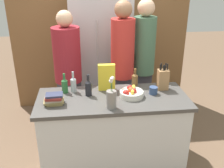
{
  "coord_description": "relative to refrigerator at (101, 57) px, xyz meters",
  "views": [
    {
      "loc": [
        -0.28,
        -2.45,
        2.13
      ],
      "look_at": [
        0.0,
        0.08,
        1.02
      ],
      "focal_mm": 42.0,
      "sensor_mm": 36.0,
      "label": 1
    }
  ],
  "objects": [
    {
      "name": "person_at_sink",
      "position": [
        -0.46,
        -0.63,
        0.03
      ],
      "size": [
        0.34,
        0.34,
        1.71
      ],
      "rotation": [
        0.0,
        0.0,
        0.42
      ],
      "color": "#383842",
      "rests_on": "ground_plane"
    },
    {
      "name": "person_in_red_tee",
      "position": [
        0.52,
        -0.6,
        0.13
      ],
      "size": [
        0.28,
        0.28,
        1.82
      ],
      "rotation": [
        0.0,
        0.0,
        -0.05
      ],
      "color": "#383842",
      "rests_on": "ground_plane"
    },
    {
      "name": "fruit_bowl",
      "position": [
        0.23,
        -1.33,
        0.01
      ],
      "size": [
        0.25,
        0.25,
        0.1
      ],
      "color": "silver",
      "rests_on": "kitchen_island"
    },
    {
      "name": "flower_vase",
      "position": [
        -0.01,
        -1.57,
        0.08
      ],
      "size": [
        0.1,
        0.1,
        0.33
      ],
      "color": "gray",
      "rests_on": "kitchen_island"
    },
    {
      "name": "refrigerator",
      "position": [
        0.0,
        0.0,
        0.0
      ],
      "size": [
        0.87,
        0.62,
        1.86
      ],
      "color": "#B7B7BC",
      "rests_on": "ground_plane"
    },
    {
      "name": "knife_block",
      "position": [
        0.61,
        -1.19,
        0.09
      ],
      "size": [
        0.12,
        0.1,
        0.3
      ],
      "color": "#A87A4C",
      "rests_on": "kitchen_island"
    },
    {
      "name": "book_stack",
      "position": [
        -0.57,
        -1.42,
        0.03
      ],
      "size": [
        0.21,
        0.15,
        0.11
      ],
      "color": "#99844C",
      "rests_on": "kitchen_island"
    },
    {
      "name": "bottle_vinegar",
      "position": [
        0.31,
        -1.08,
        0.06
      ],
      "size": [
        0.07,
        0.07,
        0.22
      ],
      "color": "brown",
      "rests_on": "kitchen_island"
    },
    {
      "name": "person_in_blue",
      "position": [
        0.23,
        -0.7,
        0.12
      ],
      "size": [
        0.29,
        0.29,
        1.82
      ],
      "rotation": [
        0.0,
        0.0,
        0.22
      ],
      "color": "#383842",
      "rests_on": "ground_plane"
    },
    {
      "name": "back_wall_wood",
      "position": [
        0.03,
        0.36,
        0.37
      ],
      "size": [
        2.8,
        0.12,
        2.6
      ],
      "color": "brown",
      "rests_on": "ground_plane"
    },
    {
      "name": "ground_plane",
      "position": [
        0.03,
        -1.34,
        -0.93
      ],
      "size": [
        14.0,
        14.0,
        0.0
      ],
      "primitive_type": "plane",
      "color": "brown"
    },
    {
      "name": "bottle_wine",
      "position": [
        -0.38,
        -1.15,
        0.07
      ],
      "size": [
        0.06,
        0.06,
        0.23
      ],
      "color": "#B2BCC1",
      "rests_on": "kitchen_island"
    },
    {
      "name": "bottle_oil",
      "position": [
        -0.22,
        -1.26,
        0.07
      ],
      "size": [
        0.07,
        0.07,
        0.24
      ],
      "color": "black",
      "rests_on": "kitchen_island"
    },
    {
      "name": "coffee_mug",
      "position": [
        0.48,
        -1.3,
        0.01
      ],
      "size": [
        0.09,
        0.12,
        0.08
      ],
      "color": "#334770",
      "rests_on": "kitchen_island"
    },
    {
      "name": "kitchen_island",
      "position": [
        0.03,
        -1.34,
        -0.48
      ],
      "size": [
        1.6,
        0.67,
        0.9
      ],
      "color": "silver",
      "rests_on": "ground_plane"
    },
    {
      "name": "cereal_box",
      "position": [
        -0.01,
        -1.13,
        0.12
      ],
      "size": [
        0.19,
        0.07,
        0.3
      ],
      "color": "yellow",
      "rests_on": "kitchen_island"
    },
    {
      "name": "bottle_water",
      "position": [
        -0.47,
        -1.16,
        0.06
      ],
      "size": [
        0.07,
        0.07,
        0.22
      ],
      "color": "#286633",
      "rests_on": "kitchen_island"
    }
  ]
}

